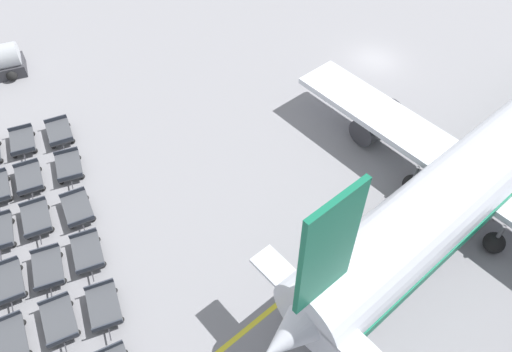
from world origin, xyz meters
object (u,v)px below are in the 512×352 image
baggage_dolly_row_far_col_b (69,167)px  baggage_dolly_row_far_col_c (78,209)px  baggage_dolly_row_mid_a_col_d (8,283)px  baggage_dolly_row_mid_b_col_b (29,179)px  baggage_dolly_row_far_col_a (59,133)px  baggage_dolly_row_mid_b_col_c (36,219)px  baggage_dolly_row_far_col_d (88,253)px  baggage_dolly_row_mid_b_col_a (23,142)px  baggage_dolly_row_far_col_e (104,307)px  baggage_dolly_row_mid_a_col_e (10,341)px  airplane (490,163)px  baggage_dolly_row_mid_b_col_d (48,269)px  baggage_dolly_row_mid_b_col_e (59,321)px

baggage_dolly_row_far_col_b → baggage_dolly_row_far_col_c: bearing=-12.6°
baggage_dolly_row_mid_a_col_d → baggage_dolly_row_mid_b_col_b: (-7.23, 3.54, 0.00)m
baggage_dolly_row_mid_b_col_b → baggage_dolly_row_far_col_a: 4.64m
baggage_dolly_row_mid_b_col_c → baggage_dolly_row_far_col_c: bearing=73.9°
baggage_dolly_row_far_col_a → baggage_dolly_row_far_col_d: bearing=-11.5°
baggage_dolly_row_mid_b_col_a → baggage_dolly_row_far_col_e: same height
baggage_dolly_row_mid_a_col_e → baggage_dolly_row_mid_b_col_c: (-7.16, 3.77, 0.00)m
airplane → baggage_dolly_row_far_col_a: size_ratio=10.89×
baggage_dolly_row_mid_b_col_a → baggage_dolly_row_mid_b_col_d: same height
baggage_dolly_row_mid_b_col_d → baggage_dolly_row_far_col_a: 11.84m
airplane → baggage_dolly_row_mid_b_col_b: 30.35m
baggage_dolly_row_mid_b_col_e → baggage_dolly_row_far_col_e: (0.60, 2.36, 0.00)m
baggage_dolly_row_mid_b_col_e → baggage_dolly_row_far_col_c: same height
baggage_dolly_row_mid_a_col_e → baggage_dolly_row_far_col_d: (-2.92, 5.50, 0.00)m
baggage_dolly_row_mid_b_col_d → baggage_dolly_row_far_col_b: bearing=151.1°
baggage_dolly_row_mid_b_col_b → baggage_dolly_row_far_col_e: same height
baggage_dolly_row_mid_b_col_c → baggage_dolly_row_far_col_c: 2.58m
baggage_dolly_row_mid_b_col_c → baggage_dolly_row_mid_b_col_e: bearing=-9.2°
baggage_dolly_row_mid_b_col_a → baggage_dolly_row_mid_b_col_d: 11.67m
baggage_dolly_row_mid_b_col_b → baggage_dolly_row_far_col_b: (0.45, 2.66, 0.00)m
baggage_dolly_row_mid_b_col_c → baggage_dolly_row_mid_b_col_d: (3.98, -0.62, 0.00)m
baggage_dolly_row_mid_b_col_a → baggage_dolly_row_mid_b_col_e: size_ratio=1.00×
airplane → baggage_dolly_row_mid_a_col_e: airplane is taller
baggage_dolly_row_mid_b_col_c → baggage_dolly_row_far_col_a: 7.99m
baggage_dolly_row_mid_b_col_c → baggage_dolly_row_far_col_d: size_ratio=1.00×
baggage_dolly_row_far_col_a → baggage_dolly_row_far_col_c: bearing=-11.4°
baggage_dolly_row_far_col_b → baggage_dolly_row_mid_b_col_b: bearing=-99.7°
baggage_dolly_row_mid_a_col_e → baggage_dolly_row_mid_b_col_c: size_ratio=1.00×
baggage_dolly_row_mid_a_col_e → baggage_dolly_row_far_col_e: bearing=78.9°
baggage_dolly_row_far_col_b → baggage_dolly_row_mid_a_col_e: bearing=-34.5°
baggage_dolly_row_far_col_b → baggage_dolly_row_mid_b_col_a: bearing=-156.0°
baggage_dolly_row_mid_a_col_e → baggage_dolly_row_far_col_e: size_ratio=0.99×
baggage_dolly_row_mid_a_col_d → baggage_dolly_row_mid_b_col_c: same height
baggage_dolly_row_mid_a_col_d → baggage_dolly_row_far_col_b: (-6.78, 6.20, 0.00)m
baggage_dolly_row_mid_b_col_c → baggage_dolly_row_far_col_e: bearing=8.0°
baggage_dolly_row_mid_a_col_e → baggage_dolly_row_mid_b_col_e: (0.37, 2.55, 0.00)m
baggage_dolly_row_far_col_b → baggage_dolly_row_far_col_e: size_ratio=1.00×
baggage_dolly_row_mid_b_col_b → baggage_dolly_row_mid_a_col_d: bearing=-26.1°
baggage_dolly_row_mid_b_col_a → baggage_dolly_row_mid_b_col_e: same height
baggage_dolly_row_far_col_e → baggage_dolly_row_mid_a_col_e: bearing=-101.1°
baggage_dolly_row_mid_b_col_c → baggage_dolly_row_far_col_d: (4.24, 1.74, 0.00)m
baggage_dolly_row_mid_b_col_d → baggage_dolly_row_far_col_a: (-10.90, 4.62, 0.00)m
baggage_dolly_row_mid_b_col_c → baggage_dolly_row_mid_a_col_e: bearing=-27.7°
baggage_dolly_row_mid_b_col_d → baggage_dolly_row_mid_b_col_c: bearing=171.2°
airplane → baggage_dolly_row_mid_b_col_e: bearing=-104.6°
airplane → baggage_dolly_row_mid_b_col_d: 27.74m
baggage_dolly_row_mid_a_col_d → baggage_dolly_row_mid_b_col_b: 8.05m
baggage_dolly_row_far_col_c → baggage_dolly_row_far_col_e: same height
baggage_dolly_row_mid_b_col_b → baggage_dolly_row_mid_b_col_d: 7.76m
airplane → baggage_dolly_row_mid_a_col_d: 29.96m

